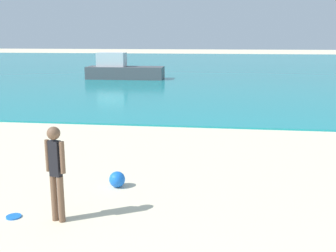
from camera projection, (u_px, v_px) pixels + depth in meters
The scene contains 5 objects.
water at pixel (217, 65), 42.36m from camera, with size 160.00×60.00×0.06m, color teal.
person_standing at pixel (56, 168), 6.40m from camera, with size 0.35×0.21×1.58m.
frisbee at pixel (14, 217), 6.72m from camera, with size 0.25×0.25×0.03m, color blue.
boat_near at pixel (122, 70), 28.38m from camera, with size 5.40×1.82×1.83m.
beach_ball at pixel (117, 179), 8.05m from camera, with size 0.32×0.32×0.32m, color blue.
Camera 1 is at (0.64, -1.23, 2.94)m, focal length 43.08 mm.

